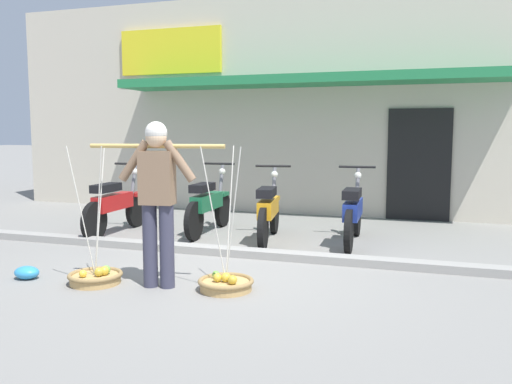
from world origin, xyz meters
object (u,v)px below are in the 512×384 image
Objects in this scene: fruit_basket_left_side at (96,276)px; motorcycle_third_in_row at (269,211)px; fruit_vendor at (157,193)px; motorcycle_end_of_row at (353,213)px; fruit_basket_right_side at (226,283)px; motorcycle_second_in_row at (208,205)px; motorcycle_nearest_shop at (115,205)px; plastic_litter_bag at (27,273)px.

fruit_basket_left_side reaches higher than motorcycle_third_in_row.
fruit_vendor reaches higher than motorcycle_end_of_row.
fruit_basket_right_side reaches higher than motorcycle_second_in_row.
motorcycle_end_of_row is at bearing 59.89° from fruit_vendor.
motorcycle_nearest_shop and motorcycle_second_in_row have the same top height.
motorcycle_end_of_row is at bearing 6.16° from motorcycle_nearest_shop.
plastic_litter_bag is (-0.85, -3.03, -0.38)m from motorcycle_second_in_row.
fruit_vendor is 0.93× the size of motorcycle_end_of_row.
fruit_vendor is 0.94× the size of motorcycle_third_in_row.
plastic_litter_bag is (-1.92, -2.73, -0.38)m from motorcycle_third_in_row.
motorcycle_second_in_row is (-1.37, 2.74, 0.37)m from fruit_basket_right_side.
fruit_basket_left_side is at bearing -171.69° from fruit_basket_right_side.
fruit_basket_left_side is at bearing -112.61° from motorcycle_third_in_row.
motorcycle_third_in_row is 6.46× the size of plastic_litter_bag.
motorcycle_second_in_row is 3.16m from plastic_litter_bag.
motorcycle_second_in_row is 1.12m from motorcycle_third_in_row.
motorcycle_second_in_row is at bearing 116.48° from fruit_basket_right_side.
motorcycle_third_in_row is (1.08, -0.30, 0.00)m from motorcycle_second_in_row.
fruit_basket_right_side is at bearing 8.31° from fruit_basket_left_side.
fruit_basket_left_side reaches higher than motorcycle_end_of_row.
motorcycle_third_in_row is at bearing 67.39° from fruit_basket_left_side.
fruit_basket_right_side is 3.09m from motorcycle_second_in_row.
motorcycle_end_of_row is (1.19, 0.21, 0.00)m from motorcycle_third_in_row.
fruit_vendor reaches higher than fruit_basket_left_side.
motorcycle_second_in_row is at bearing 74.38° from plastic_litter_bag.
motorcycle_nearest_shop is 1.45m from motorcycle_second_in_row.
fruit_basket_left_side is at bearing -90.50° from motorcycle_second_in_row.
fruit_basket_left_side is 5.18× the size of plastic_litter_bag.
motorcycle_nearest_shop is 3.65m from motorcycle_end_of_row.
fruit_basket_right_side is 5.18× the size of plastic_litter_bag.
fruit_vendor is at bearing 6.87° from plastic_litter_bag.
motorcycle_third_in_row is at bearing 96.73° from fruit_basket_right_side.
fruit_vendor is 3.22m from motorcycle_end_of_row.
fruit_basket_left_side is at bearing -128.74° from motorcycle_end_of_row.
motorcycle_nearest_shop is 2.62m from plastic_litter_bag.
motorcycle_third_in_row is (0.41, 2.55, -0.52)m from fruit_vendor.
fruit_basket_left_side is 0.80× the size of motorcycle_second_in_row.
motorcycle_end_of_row is at bearing 51.26° from fruit_basket_left_side.
fruit_basket_right_side is 3.56m from motorcycle_nearest_shop.
motorcycle_nearest_shop is at bearing -160.50° from motorcycle_second_in_row.
fruit_vendor reaches higher than motorcycle_second_in_row.
fruit_basket_left_side and fruit_basket_right_side have the same top height.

